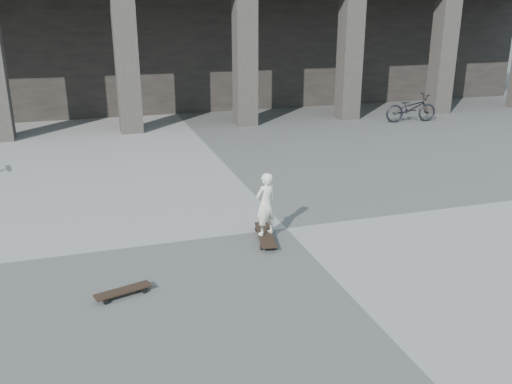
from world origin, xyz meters
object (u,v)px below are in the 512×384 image
object	(u,v)px
longboard	(265,235)
child	(266,204)
skateboard_spare	(123,291)
bicycle	(411,108)

from	to	relation	value
longboard	child	distance (m)	0.53
skateboard_spare	bicycle	world-z (taller)	bicycle
skateboard_spare	child	xyz separation A→B (m)	(2.31, 1.14, 0.54)
child	bicycle	bearing A→B (deg)	-156.32
skateboard_spare	child	distance (m)	2.64
longboard	child	world-z (taller)	child
longboard	bicycle	world-z (taller)	bicycle
skateboard_spare	bicycle	distance (m)	13.22
child	bicycle	distance (m)	10.75
skateboard_spare	child	bearing A→B (deg)	10.34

